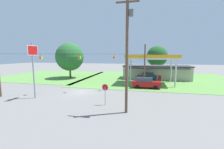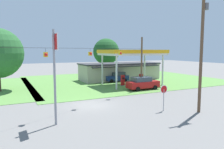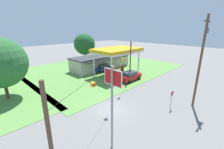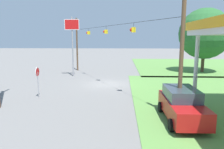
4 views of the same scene
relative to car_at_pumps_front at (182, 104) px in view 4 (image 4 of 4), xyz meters
The scene contains 7 objects.
ground_plane 11.31m from the car_at_pumps_front, 153.18° to the right, with size 160.00×160.00×0.00m, color slate.
grass_verge_opposite_corner 28.26m from the car_at_pumps_front, 157.27° to the left, with size 24.00×24.00×0.04m, color #5B8E42.
car_at_pumps_front is the anchor object (origin of this frame).
stop_sign_roadside 11.25m from the car_at_pumps_front, 114.25° to the right, with size 0.80×0.08×2.50m.
stop_sign_overhead 17.96m from the car_at_pumps_front, 146.74° to the right, with size 0.22×1.81×7.34m.
signal_span_gantry 11.70m from the car_at_pumps_front, 153.13° to the right, with size 19.79×10.24×7.65m.
tree_west_verge 20.86m from the car_at_pumps_front, 157.07° to the left, with size 6.97×6.97×8.86m.
Camera 4 is at (22.41, 1.56, 4.78)m, focal length 35.00 mm.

